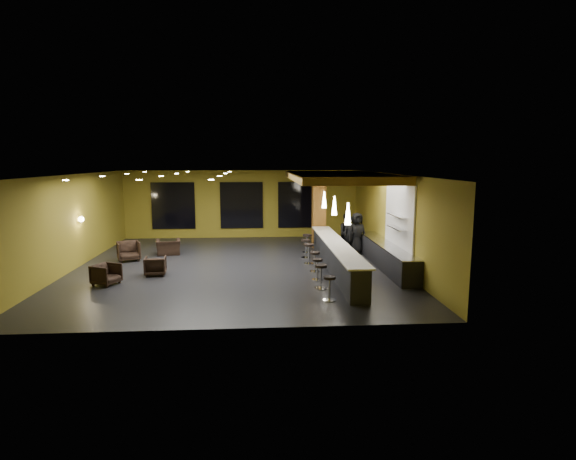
{
  "coord_description": "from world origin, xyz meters",
  "views": [
    {
      "loc": [
        0.78,
        -16.89,
        4.02
      ],
      "look_at": [
        2.0,
        0.5,
        1.3
      ],
      "focal_mm": 28.0,
      "sensor_mm": 36.0,
      "label": 1
    }
  ],
  "objects": [
    {
      "name": "wall_sconce",
      "position": [
        -5.88,
        0.5,
        1.8
      ],
      "size": [
        0.22,
        0.22,
        0.22
      ],
      "primitive_type": "sphere",
      "color": "#FFE5B2",
      "rests_on": "wall_left"
    },
    {
      "name": "staff_c",
      "position": [
        5.07,
        1.9,
        0.9
      ],
      "size": [
        0.99,
        0.77,
        1.79
      ],
      "primitive_type": "imported",
      "rotation": [
        0.0,
        0.0,
        0.25
      ],
      "color": "black",
      "rests_on": "floor"
    },
    {
      "name": "staff_a",
      "position": [
        4.77,
        1.89,
        0.83
      ],
      "size": [
        0.67,
        0.5,
        1.66
      ],
      "primitive_type": "imported",
      "rotation": [
        0.0,
        0.0,
        0.19
      ],
      "color": "black",
      "rests_on": "floor"
    },
    {
      "name": "bar_stool_1",
      "position": [
        2.77,
        -3.28,
        0.5
      ],
      "size": [
        0.39,
        0.39,
        0.78
      ],
      "rotation": [
        0.0,
        0.0,
        0.14
      ],
      "color": "silver",
      "rests_on": "floor"
    },
    {
      "name": "floor",
      "position": [
        0.0,
        0.0,
        -0.05
      ],
      "size": [
        12.0,
        13.0,
        0.1
      ],
      "primitive_type": "cube",
      "color": "black",
      "rests_on": "ground"
    },
    {
      "name": "bar_stool_3",
      "position": [
        2.86,
        -1.11,
        0.47
      ],
      "size": [
        0.37,
        0.37,
        0.74
      ],
      "rotation": [
        0.0,
        0.0,
        -0.04
      ],
      "color": "silver",
      "rests_on": "floor"
    },
    {
      "name": "bar_stool_4",
      "position": [
        2.79,
        0.15,
        0.51
      ],
      "size": [
        0.4,
        0.4,
        0.8
      ],
      "rotation": [
        0.0,
        0.0,
        0.24
      ],
      "color": "silver",
      "rests_on": "floor"
    },
    {
      "name": "tile_backsplash",
      "position": [
        5.96,
        -1.0,
        2.0
      ],
      "size": [
        0.06,
        3.2,
        2.4
      ],
      "primitive_type": "cube",
      "color": "white",
      "rests_on": "wall_right"
    },
    {
      "name": "bar_stool_6",
      "position": [
        2.97,
        2.3,
        0.52
      ],
      "size": [
        0.41,
        0.41,
        0.81
      ],
      "rotation": [
        0.0,
        0.0,
        0.32
      ],
      "color": "silver",
      "rests_on": "floor"
    },
    {
      "name": "window_center",
      "position": [
        0.0,
        6.44,
        1.7
      ],
      "size": [
        2.2,
        0.06,
        2.4
      ],
      "primitive_type": "cube",
      "color": "black",
      "rests_on": "wall_back"
    },
    {
      "name": "bar_stool_0",
      "position": [
        2.85,
        -4.5,
        0.46
      ],
      "size": [
        0.37,
        0.37,
        0.72
      ],
      "rotation": [
        0.0,
        0.0,
        -0.1
      ],
      "color": "silver",
      "rests_on": "floor"
    },
    {
      "name": "bar_stool_5",
      "position": [
        2.79,
        1.25,
        0.49
      ],
      "size": [
        0.39,
        0.39,
        0.77
      ],
      "rotation": [
        0.0,
        0.0,
        -0.03
      ],
      "color": "silver",
      "rests_on": "floor"
    },
    {
      "name": "pendant_1",
      "position": [
        3.65,
        -0.5,
        2.35
      ],
      "size": [
        0.2,
        0.2,
        0.7
      ],
      "primitive_type": "cone",
      "color": "white",
      "rests_on": "wood_soffit"
    },
    {
      "name": "wood_soffit",
      "position": [
        4.0,
        1.0,
        3.36
      ],
      "size": [
        3.6,
        8.0,
        0.28
      ],
      "primitive_type": "cube",
      "color": "#A87B31",
      "rests_on": "ceiling"
    },
    {
      "name": "wall_front",
      "position": [
        0.0,
        -6.55,
        1.75
      ],
      "size": [
        12.0,
        0.1,
        3.5
      ],
      "primitive_type": "cube",
      "color": "olive",
      "rests_on": "floor"
    },
    {
      "name": "staff_b",
      "position": [
        4.74,
        2.31,
        0.85
      ],
      "size": [
        0.88,
        0.71,
        1.7
      ],
      "primitive_type": "imported",
      "rotation": [
        0.0,
        0.0,
        0.08
      ],
      "color": "black",
      "rests_on": "floor"
    },
    {
      "name": "armchair_d",
      "position": [
        -3.03,
        2.35,
        0.32
      ],
      "size": [
        1.15,
        1.05,
        0.65
      ],
      "primitive_type": "imported",
      "rotation": [
        0.0,
        0.0,
        3.34
      ],
      "color": "black",
      "rests_on": "floor"
    },
    {
      "name": "window_left",
      "position": [
        -3.5,
        6.44,
        1.7
      ],
      "size": [
        2.2,
        0.06,
        2.4
      ],
      "primitive_type": "cube",
      "color": "black",
      "rests_on": "wall_back"
    },
    {
      "name": "wall_shelf_upper",
      "position": [
        5.82,
        -1.2,
        2.05
      ],
      "size": [
        0.3,
        1.5,
        0.03
      ],
      "primitive_type": "cube",
      "color": "silver",
      "rests_on": "wall_right"
    },
    {
      "name": "wall_back",
      "position": [
        0.0,
        6.55,
        1.75
      ],
      "size": [
        12.0,
        0.1,
        3.5
      ],
      "primitive_type": "cube",
      "color": "olive",
      "rests_on": "floor"
    },
    {
      "name": "column",
      "position": [
        3.65,
        3.6,
        1.75
      ],
      "size": [
        0.6,
        0.6,
        3.5
      ],
      "primitive_type": "cube",
      "color": "brown",
      "rests_on": "floor"
    },
    {
      "name": "armchair_c",
      "position": [
        -4.39,
        1.25,
        0.39
      ],
      "size": [
        1.1,
        1.12,
        0.79
      ],
      "primitive_type": "imported",
      "rotation": [
        0.0,
        0.0,
        0.39
      ],
      "color": "black",
      "rests_on": "floor"
    },
    {
      "name": "wall_shelf_lower",
      "position": [
        5.82,
        -1.2,
        1.6
      ],
      "size": [
        0.3,
        1.5,
        0.03
      ],
      "primitive_type": "cube",
      "color": "silver",
      "rests_on": "wall_right"
    },
    {
      "name": "ceiling",
      "position": [
        0.0,
        0.0,
        3.55
      ],
      "size": [
        12.0,
        13.0,
        0.1
      ],
      "primitive_type": "cube",
      "color": "black"
    },
    {
      "name": "wall_right",
      "position": [
        6.05,
        0.0,
        1.75
      ],
      "size": [
        0.1,
        13.0,
        3.5
      ],
      "primitive_type": "cube",
      "color": "olive",
      "rests_on": "floor"
    },
    {
      "name": "window_right",
      "position": [
        3.0,
        6.44,
        1.7
      ],
      "size": [
        2.2,
        0.06,
        2.4
      ],
      "primitive_type": "cube",
      "color": "black",
      "rests_on": "wall_back"
    },
    {
      "name": "pendant_2",
      "position": [
        3.65,
        2.0,
        2.35
      ],
      "size": [
        0.2,
        0.2,
        0.7
      ],
      "primitive_type": "cone",
      "color": "white",
      "rests_on": "wood_soffit"
    },
    {
      "name": "armchair_b",
      "position": [
        -2.81,
        -1.16,
        0.33
      ],
      "size": [
        0.78,
        0.8,
        0.66
      ],
      "primitive_type": "imported",
      "rotation": [
        0.0,
        0.0,
        3.24
      ],
      "color": "black",
      "rests_on": "floor"
    },
    {
      "name": "prep_counter",
      "position": [
        5.65,
        -0.5,
        0.43
      ],
      "size": [
        0.7,
        6.0,
        0.86
      ],
      "primitive_type": "cube",
      "color": "black",
      "rests_on": "floor"
    },
    {
      "name": "bar_counter",
      "position": [
        3.65,
        -1.0,
        0.5
      ],
      "size": [
        0.6,
        8.0,
        1.0
      ],
      "primitive_type": "cube",
      "color": "black",
      "rests_on": "floor"
    },
    {
      "name": "prep_top",
      "position": [
        5.65,
        -0.5,
        0.89
      ],
      "size": [
        0.72,
        6.0,
        0.03
      ],
      "primitive_type": "cube",
      "color": "silver",
      "rests_on": "prep_counter"
    },
    {
      "name": "wall_left",
      "position": [
        -6.05,
        0.0,
        1.75
      ],
      "size": [
        0.1,
        13.0,
        3.5
      ],
      "primitive_type": "cube",
      "color": "olive",
      "rests_on": "floor"
    },
    {
      "name": "pendant_0",
      "position": [
        3.65,
        -3.0,
        2.35
      ],
      "size": [
        0.2,
        0.2,
        0.7
      ],
      "primitive_type": "cone",
      "color": "white",
      "rests_on": "wood_soffit"
    },
    {
      "name": "armchair_a",
      "position": [
        -4.14,
        -2.3,
        0.34
      ],
      "size": [
        0.99,
        0.97,
        0.68
      ],
      "primitive_type": "imported",
      "rotation": [
        0.0,
        0.0,
        1.14
      ],
      "color": "black",
      "rests_on": "floor"
    },
    {
      "name": "bar_top",
      "position": [
        3.65,
        -1.0,
        1.02
      ],
      "size": [
        0.78,
        8.1,
        0.05
      ],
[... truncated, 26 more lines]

